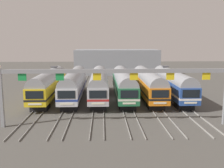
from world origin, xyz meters
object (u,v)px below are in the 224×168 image
Objects in this scene: commuter_train_orange at (148,83)px; catenary_gantry at (115,79)px; commuter_train_yellow at (49,84)px; commuter_train_stainless at (99,83)px; commuter_train_green at (124,83)px; commuter_train_silver at (74,83)px; commuter_train_blue at (172,83)px.

catenary_gantry is at bearing -114.34° from commuter_train_orange.
commuter_train_yellow is at bearing 179.98° from commuter_train_orange.
commuter_train_green is at bearing 0.00° from commuter_train_stainless.
commuter_train_silver is 1.00× the size of commuter_train_orange.
commuter_train_orange is at bearing -0.02° from commuter_train_yellow.
commuter_train_green is at bearing 180.00° from commuter_train_orange.
commuter_train_yellow is at bearing 179.94° from commuter_train_silver.
commuter_train_blue is at bearing 0.06° from commuter_train_orange.
commuter_train_orange is at bearing 0.00° from commuter_train_green.
commuter_train_yellow is 17.11m from catenary_gantry.
catenary_gantry reaches higher than commuter_train_green.
commuter_train_yellow is 4.07m from commuter_train_silver.
commuter_train_stainless and commuter_train_orange have the same top height.
commuter_train_blue is 17.11m from catenary_gantry.
commuter_train_blue reaches higher than commuter_train_green.
commuter_train_yellow is 1.00× the size of commuter_train_orange.
commuter_train_yellow is 0.71× the size of catenary_gantry.
commuter_train_stainless is 13.90m from catenary_gantry.
commuter_train_stainless is 8.14m from commuter_train_orange.
commuter_train_silver is 15.05m from catenary_gantry.
commuter_train_green is at bearing 81.43° from catenary_gantry.
commuter_train_silver and commuter_train_orange have the same top height.
catenary_gantry is at bearing -65.66° from commuter_train_silver.
commuter_train_yellow is 1.00× the size of commuter_train_blue.
commuter_train_green is (4.07, 0.00, 0.00)m from commuter_train_stainless.
commuter_train_silver is 1.00× the size of commuter_train_green.
commuter_train_silver is at bearing 180.00° from commuter_train_stainless.
commuter_train_blue is at bearing 53.00° from catenary_gantry.
commuter_train_orange is at bearing 65.66° from catenary_gantry.
commuter_train_stainless is at bearing 98.57° from catenary_gantry.
catenary_gantry is at bearing -53.00° from commuter_train_yellow.
commuter_train_orange is (4.07, 0.00, 0.00)m from commuter_train_green.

